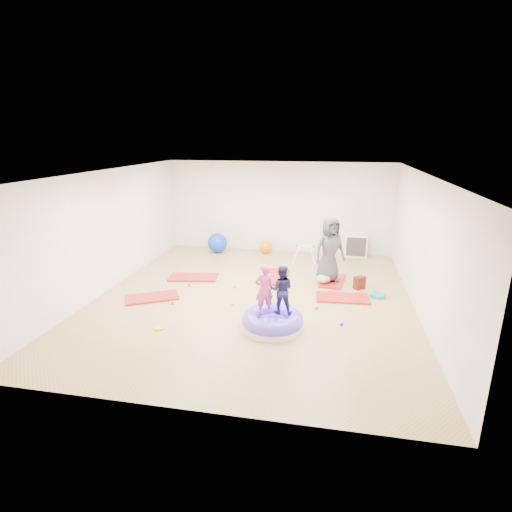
# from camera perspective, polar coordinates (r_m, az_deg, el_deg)

# --- Properties ---
(room) EXTENTS (7.01, 8.01, 2.81)m
(room) POSITION_cam_1_polar(r_m,az_deg,el_deg) (8.71, -0.38, 2.59)
(room) COLOR tan
(room) RESTS_ON ground
(gym_mat_front_left) EXTENTS (1.29, 1.06, 0.05)m
(gym_mat_front_left) POSITION_cam_1_polar(r_m,az_deg,el_deg) (9.39, -14.60, -5.75)
(gym_mat_front_left) COLOR red
(gym_mat_front_left) RESTS_ON ground
(gym_mat_mid_left) EXTENTS (1.32, 0.81, 0.05)m
(gym_mat_mid_left) POSITION_cam_1_polar(r_m,az_deg,el_deg) (10.48, -8.97, -3.01)
(gym_mat_mid_left) COLOR red
(gym_mat_mid_left) RESTS_ON ground
(gym_mat_center_back) EXTENTS (0.62, 1.24, 0.05)m
(gym_mat_center_back) POSITION_cam_1_polar(r_m,az_deg,el_deg) (10.39, 2.77, -2.99)
(gym_mat_center_back) COLOR red
(gym_mat_center_back) RESTS_ON ground
(gym_mat_right) EXTENTS (1.22, 0.67, 0.05)m
(gym_mat_right) POSITION_cam_1_polar(r_m,az_deg,el_deg) (9.28, 12.26, -5.86)
(gym_mat_right) COLOR red
(gym_mat_right) RESTS_ON ground
(gym_mat_rear_right) EXTENTS (0.69, 1.16, 0.05)m
(gym_mat_rear_right) POSITION_cam_1_polar(r_m,az_deg,el_deg) (10.28, 10.89, -3.51)
(gym_mat_rear_right) COLOR red
(gym_mat_rear_right) RESTS_ON ground
(inflatable_cushion) EXTENTS (1.18, 1.18, 0.37)m
(inflatable_cushion) POSITION_cam_1_polar(r_m,az_deg,el_deg) (7.70, 2.37, -9.33)
(inflatable_cushion) COLOR white
(inflatable_cushion) RESTS_ON ground
(child_pink) EXTENTS (0.43, 0.38, 0.98)m
(child_pink) POSITION_cam_1_polar(r_m,az_deg,el_deg) (7.46, 1.18, -4.43)
(child_pink) COLOR #D63E8A
(child_pink) RESTS_ON inflatable_cushion
(child_navy) EXTENTS (0.48, 0.38, 0.95)m
(child_navy) POSITION_cam_1_polar(r_m,az_deg,el_deg) (7.51, 3.65, -4.47)
(child_navy) COLOR #1F1B48
(child_navy) RESTS_ON inflatable_cushion
(adult_caregiver) EXTENTS (0.94, 0.84, 1.61)m
(adult_caregiver) POSITION_cam_1_polar(r_m,az_deg,el_deg) (9.99, 10.48, 0.92)
(adult_caregiver) COLOR #3A3C47
(adult_caregiver) RESTS_ON gym_mat_rear_right
(infant) EXTENTS (0.36, 0.36, 0.21)m
(infant) POSITION_cam_1_polar(r_m,az_deg,el_deg) (10.00, 9.63, -3.24)
(infant) COLOR #A0B5CE
(infant) RESTS_ON gym_mat_rear_right
(ball_pit_balls) EXTENTS (4.15, 2.65, 0.07)m
(ball_pit_balls) POSITION_cam_1_polar(r_m,az_deg,el_deg) (8.92, 1.29, -6.32)
(ball_pit_balls) COLOR blue
(ball_pit_balls) RESTS_ON ground
(exercise_ball_blue) EXTENTS (0.61, 0.61, 0.61)m
(exercise_ball_blue) POSITION_cam_1_polar(r_m,az_deg,el_deg) (12.63, -5.53, 1.88)
(exercise_ball_blue) COLOR blue
(exercise_ball_blue) RESTS_ON ground
(exercise_ball_orange) EXTENTS (0.40, 0.40, 0.40)m
(exercise_ball_orange) POSITION_cam_1_polar(r_m,az_deg,el_deg) (12.50, 1.40, 1.29)
(exercise_ball_orange) COLOR orange
(exercise_ball_orange) RESTS_ON ground
(infant_play_gym) EXTENTS (0.68, 0.64, 0.52)m
(infant_play_gym) POSITION_cam_1_polar(r_m,az_deg,el_deg) (11.60, 7.02, 0.69)
(infant_play_gym) COLOR white
(infant_play_gym) RESTS_ON ground
(cube_shelf) EXTENTS (0.67, 0.33, 0.67)m
(cube_shelf) POSITION_cam_1_polar(r_m,az_deg,el_deg) (12.51, 14.07, 1.44)
(cube_shelf) COLOR white
(cube_shelf) RESTS_ON ground
(balance_disc) EXTENTS (0.34, 0.34, 0.08)m
(balance_disc) POSITION_cam_1_polar(r_m,az_deg,el_deg) (9.58, 16.98, -5.39)
(balance_disc) COLOR teal
(balance_disc) RESTS_ON ground
(backpack) EXTENTS (0.30, 0.29, 0.30)m
(backpack) POSITION_cam_1_polar(r_m,az_deg,el_deg) (9.93, 14.56, -3.70)
(backpack) COLOR maroon
(backpack) RESTS_ON ground
(yellow_toy) EXTENTS (0.21, 0.21, 0.03)m
(yellow_toy) POSITION_cam_1_polar(r_m,az_deg,el_deg) (7.97, -13.70, -9.94)
(yellow_toy) COLOR #FFB900
(yellow_toy) RESTS_ON ground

